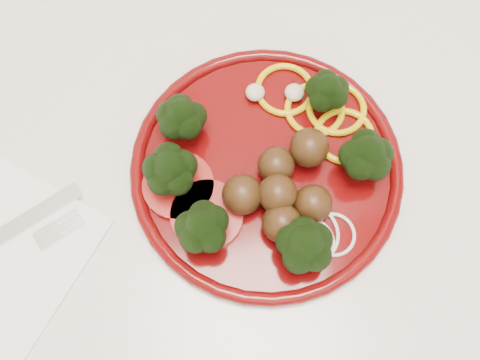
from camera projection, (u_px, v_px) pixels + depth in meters
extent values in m
cube|color=silver|center=(324.00, 251.00, 1.00)|extent=(2.40, 0.60, 0.87)
cube|color=silver|center=(385.00, 162.00, 0.58)|extent=(2.40, 0.60, 0.03)
cylinder|color=#4D0505|center=(266.00, 170.00, 0.55)|extent=(0.28, 0.28, 0.01)
torus|color=#4D0505|center=(267.00, 168.00, 0.54)|extent=(0.28, 0.28, 0.01)
sphere|color=#3F270F|center=(282.00, 223.00, 0.50)|extent=(0.04, 0.04, 0.04)
sphere|color=#3F270F|center=(242.00, 194.00, 0.51)|extent=(0.04, 0.04, 0.04)
sphere|color=#3F270F|center=(276.00, 165.00, 0.52)|extent=(0.04, 0.04, 0.04)
sphere|color=#3F270F|center=(308.00, 150.00, 0.53)|extent=(0.04, 0.04, 0.04)
sphere|color=#3F270F|center=(277.00, 195.00, 0.51)|extent=(0.04, 0.04, 0.04)
sphere|color=#3F270F|center=(313.00, 203.00, 0.51)|extent=(0.04, 0.04, 0.04)
torus|color=#D0A907|center=(315.00, 109.00, 0.56)|extent=(0.06, 0.06, 0.01)
torus|color=#D0A907|center=(344.00, 136.00, 0.55)|extent=(0.06, 0.06, 0.01)
torus|color=#D0A907|center=(285.00, 90.00, 0.57)|extent=(0.06, 0.06, 0.01)
torus|color=#D0A907|center=(336.00, 108.00, 0.56)|extent=(0.06, 0.06, 0.01)
cylinder|color=#720A07|center=(178.00, 185.00, 0.53)|extent=(0.07, 0.07, 0.01)
cylinder|color=#720A07|center=(207.00, 215.00, 0.52)|extent=(0.07, 0.07, 0.01)
torus|color=beige|center=(308.00, 243.00, 0.52)|extent=(0.05, 0.05, 0.00)
torus|color=beige|center=(333.00, 234.00, 0.52)|extent=(0.04, 0.04, 0.00)
torus|color=beige|center=(308.00, 234.00, 0.52)|extent=(0.06, 0.06, 0.00)
ellipsoid|color=#C6B793|center=(255.00, 93.00, 0.57)|extent=(0.02, 0.02, 0.01)
ellipsoid|color=#C6B793|center=(193.00, 119.00, 0.56)|extent=(0.02, 0.02, 0.01)
ellipsoid|color=#C6B793|center=(294.00, 93.00, 0.57)|extent=(0.02, 0.02, 0.01)
cube|color=silver|center=(31.00, 218.00, 0.53)|extent=(0.11, 0.06, 0.00)
cube|color=silver|center=(48.00, 236.00, 0.53)|extent=(0.03, 0.03, 0.00)
cube|color=silver|center=(73.00, 230.00, 0.53)|extent=(0.03, 0.01, 0.00)
cube|color=silver|center=(70.00, 226.00, 0.53)|extent=(0.03, 0.01, 0.00)
cube|color=silver|center=(67.00, 221.00, 0.53)|extent=(0.03, 0.01, 0.00)
cube|color=silver|center=(64.00, 217.00, 0.53)|extent=(0.03, 0.01, 0.00)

